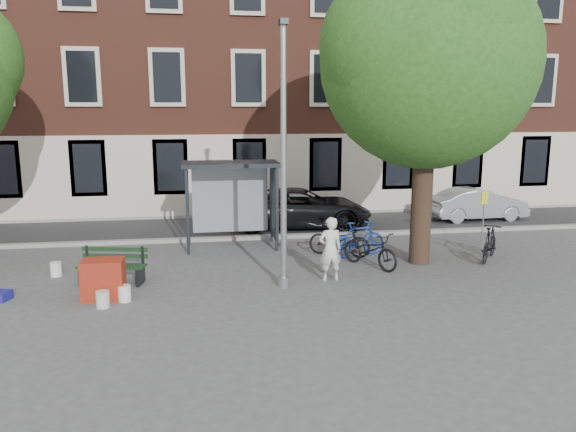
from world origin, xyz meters
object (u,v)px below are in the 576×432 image
(bike_a, at_px, (339,240))
(red_stand, at_px, (103,279))
(painter, at_px, (330,249))
(car_silver, at_px, (477,204))
(lamppost, at_px, (284,171))
(bus_shelter, at_px, (244,185))
(car_dark, at_px, (301,208))
(bike_d, at_px, (490,243))
(bike_b, at_px, (358,239))
(notice_sign, at_px, (484,208))
(bench, at_px, (113,268))
(bike_c, at_px, (370,249))

(bike_a, height_order, red_stand, bike_a)
(painter, distance_m, car_silver, 9.83)
(lamppost, height_order, bus_shelter, lamppost)
(lamppost, xyz_separation_m, car_dark, (1.62, 6.66, -2.09))
(lamppost, bearing_deg, bus_shelter, 98.43)
(bike_d, xyz_separation_m, red_stand, (-10.14, -1.69, -0.04))
(bike_b, height_order, bike_d, bike_b)
(car_dark, xyz_separation_m, red_stand, (-5.72, -6.90, -0.24))
(bike_a, bearing_deg, notice_sign, -55.08)
(car_dark, bearing_deg, bike_d, -133.86)
(notice_sign, bearing_deg, bench, 166.15)
(bike_c, distance_m, notice_sign, 4.48)
(bike_d, distance_m, car_silver, 5.98)
(bike_d, relative_size, notice_sign, 0.96)
(notice_sign, bearing_deg, bike_c, 177.64)
(bike_b, distance_m, red_stand, 7.13)
(bus_shelter, bearing_deg, bike_b, -28.49)
(car_silver, distance_m, red_stand, 14.47)
(bus_shelter, relative_size, bike_b, 1.67)
(bus_shelter, bearing_deg, car_silver, 17.15)
(painter, height_order, bike_b, painter)
(bench, distance_m, car_silver, 13.91)
(bike_d, height_order, car_silver, car_silver)
(car_silver, bearing_deg, painter, 129.59)
(bike_a, xyz_separation_m, car_dark, (-0.38, 4.11, 0.22))
(bench, xyz_separation_m, bike_b, (6.60, 1.48, 0.13))
(lamppost, relative_size, bike_b, 3.58)
(bench, relative_size, red_stand, 1.89)
(bike_c, height_order, red_stand, bike_c)
(bike_c, bearing_deg, bike_d, -28.67)
(lamppost, relative_size, car_silver, 1.65)
(bus_shelter, distance_m, painter, 4.36)
(car_dark, bearing_deg, lamppost, 172.24)
(bike_b, xyz_separation_m, car_silver, (5.95, 4.50, 0.10))
(bike_a, height_order, bike_b, bike_b)
(bench, relative_size, notice_sign, 1.00)
(notice_sign, bearing_deg, red_stand, 171.96)
(bench, bearing_deg, lamppost, -0.19)
(bike_c, relative_size, bike_d, 1.14)
(lamppost, distance_m, red_stand, 4.72)
(bus_shelter, relative_size, notice_sign, 1.67)
(car_silver, xyz_separation_m, red_stand, (-12.58, -7.15, -0.16))
(painter, relative_size, car_dark, 0.32)
(bike_c, height_order, car_silver, car_silver)
(bus_shelter, distance_m, notice_sign, 7.35)
(lamppost, distance_m, car_dark, 7.17)
(lamppost, xyz_separation_m, bike_a, (2.00, 2.55, -2.31))
(bike_b, distance_m, bike_c, 1.12)
(painter, relative_size, bike_c, 0.86)
(bike_c, bearing_deg, red_stand, 161.67)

